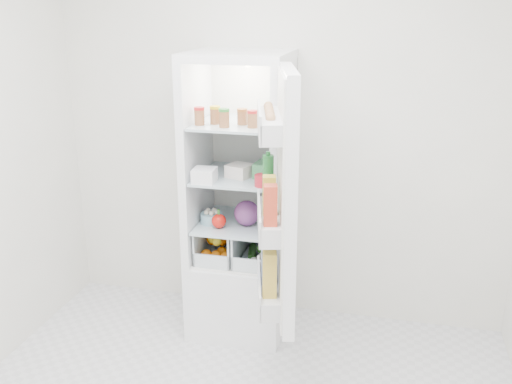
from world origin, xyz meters
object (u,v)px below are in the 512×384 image
(fridge_door, at_px, (281,204))
(refrigerator, at_px, (242,230))
(red_cabbage, at_px, (247,213))
(mushroom_bowl, at_px, (212,218))

(fridge_door, bearing_deg, refrigerator, 16.48)
(refrigerator, height_order, fridge_door, refrigerator)
(red_cabbage, xyz_separation_m, fridge_door, (0.32, -0.52, 0.27))
(red_cabbage, xyz_separation_m, mushroom_bowl, (-0.22, -0.02, -0.05))
(refrigerator, bearing_deg, red_cabbage, -60.99)
(refrigerator, height_order, red_cabbage, refrigerator)
(refrigerator, relative_size, red_cabbage, 11.40)
(mushroom_bowl, bearing_deg, refrigerator, 37.51)
(refrigerator, relative_size, fridge_door, 1.38)
(red_cabbage, bearing_deg, fridge_door, -58.77)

